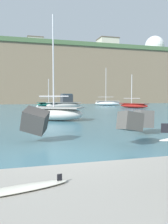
{
  "coord_description": "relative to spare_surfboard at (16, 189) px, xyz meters",
  "views": [
    {
      "loc": [
        -1.27,
        -7.55,
        1.94
      ],
      "look_at": [
        1.01,
        0.5,
        1.4
      ],
      "focal_mm": 37.66,
      "sensor_mm": 36.0,
      "label": 1
    }
  ],
  "objects": [
    {
      "name": "boat_near_centre",
      "position": [
        19.56,
        45.02,
        0.31
      ],
      "size": [
        6.12,
        4.12,
        8.44
      ],
      "color": "white",
      "rests_on": "ground"
    },
    {
      "name": "station_building_west",
      "position": [
        6.67,
        84.31,
        20.35
      ],
      "size": [
        5.84,
        4.85,
        5.94
      ],
      "color": "#B2ADA3",
      "rests_on": "headland_bluff"
    },
    {
      "name": "breakwater_jetty",
      "position": [
        -0.09,
        4.22,
        0.76
      ],
      "size": [
        32.17,
        6.43,
        2.26
      ],
      "color": "gray",
      "rests_on": "ground"
    },
    {
      "name": "boat_mid_right",
      "position": [
        7.62,
        34.37,
        0.5
      ],
      "size": [
        6.52,
        3.23,
        2.48
      ],
      "color": "beige",
      "rests_on": "ground"
    },
    {
      "name": "spare_surfboard",
      "position": [
        0.0,
        0.0,
        0.0
      ],
      "size": [
        2.03,
        0.77,
        0.19
      ],
      "color": "silver",
      "rests_on": "walkway_path"
    },
    {
      "name": "boat_mid_left",
      "position": [
        3.18,
        14.79,
        0.35
      ],
      "size": [
        4.79,
        4.09,
        8.57
      ],
      "color": "beige",
      "rests_on": "ground"
    },
    {
      "name": "walkway_path",
      "position": [
        1.33,
        -0.74,
        -0.16
      ],
      "size": [
        48.0,
        4.4,
        0.24
      ],
      "primitive_type": "cube",
      "color": "#9E998E",
      "rests_on": "ground"
    },
    {
      "name": "boat_near_right",
      "position": [
        19.66,
        32.99,
        0.18
      ],
      "size": [
        3.8,
        6.14,
        5.89
      ],
      "color": "maroon",
      "rests_on": "ground"
    },
    {
      "name": "mooring_buoy_inner",
      "position": [
        3.54,
        39.01,
        -0.06
      ],
      "size": [
        0.44,
        0.44,
        0.44
      ],
      "color": "silver",
      "rests_on": "ground"
    },
    {
      "name": "station_building_central",
      "position": [
        8.85,
        84.85,
        19.56
      ],
      "size": [
        8.38,
        5.56,
        4.36
      ],
      "color": "beige",
      "rests_on": "headland_bluff"
    },
    {
      "name": "radar_dome",
      "position": [
        57.21,
        86.04,
        22.99
      ],
      "size": [
        8.11,
        8.11,
        10.41
      ],
      "color": "silver",
      "rests_on": "headland_bluff"
    },
    {
      "name": "ground_plane",
      "position": [
        1.33,
        3.26,
        -0.28
      ],
      "size": [
        400.0,
        400.0,
        0.0
      ],
      "primitive_type": "plane",
      "color": "#42707F"
    },
    {
      "name": "boat_near_left",
      "position": [
        6.53,
        43.22,
        0.2
      ],
      "size": [
        6.16,
        2.98,
        5.56
      ],
      "color": "#1E6656",
      "rests_on": "ground"
    },
    {
      "name": "headland_bluff",
      "position": [
        24.03,
        79.17,
        8.56
      ],
      "size": [
        88.39,
        37.31,
        17.64
      ],
      "color": "#847056",
      "rests_on": "ground"
    },
    {
      "name": "station_building_east",
      "position": [
        32.73,
        78.85,
        20.39
      ],
      "size": [
        7.11,
        6.5,
        6.03
      ],
      "color": "beige",
      "rests_on": "headland_bluff"
    }
  ]
}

